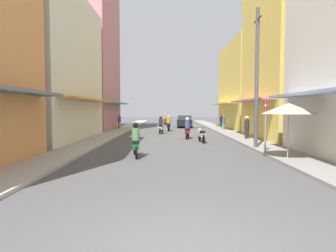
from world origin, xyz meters
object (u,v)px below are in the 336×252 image
object	(u,v)px
vendor_umbrella	(289,109)
motorbike_red	(188,129)
motorbike_black	(169,124)
motorbike_silver	(201,135)
pedestrian_midway	(247,126)
pedestrian_far	(223,123)
parked_car	(184,121)
motorbike_orange	(165,120)
pedestrian_foreground	(221,120)
motorbike_green	(135,141)
utility_pole	(257,78)
pedestrian_crossing	(119,122)
motorbike_white	(161,126)
street_sign_no_entry	(266,119)

from	to	relation	value
vendor_umbrella	motorbike_red	bearing A→B (deg)	111.41
motorbike_black	motorbike_silver	bearing A→B (deg)	-77.55
pedestrian_midway	pedestrian_far	size ratio (longest dim) A/B	1.09
parked_car	pedestrian_far	size ratio (longest dim) A/B	2.64
motorbike_black	pedestrian_far	bearing A→B (deg)	4.33
motorbike_black	motorbike_orange	world-z (taller)	same
pedestrian_midway	pedestrian_foreground	bearing A→B (deg)	87.68
motorbike_red	motorbike_silver	size ratio (longest dim) A/B	0.99
motorbike_green	pedestrian_midway	xyz separation A→B (m)	(6.98, 7.33, 0.26)
utility_pole	pedestrian_foreground	bearing A→B (deg)	85.81
motorbike_black	pedestrian_crossing	size ratio (longest dim) A/B	1.10
motorbike_orange	utility_pole	xyz separation A→B (m)	(5.26, -24.56, 3.12)
utility_pole	motorbike_orange	bearing A→B (deg)	102.09
motorbike_white	pedestrian_crossing	bearing A→B (deg)	129.90
motorbike_green	pedestrian_foreground	distance (m)	21.85
motorbike_white	motorbike_green	xyz separation A→B (m)	(-0.79, -12.75, 0.00)
motorbike_white	pedestrian_foreground	xyz separation A→B (m)	(6.72, 7.77, 0.23)
pedestrian_midway	utility_pole	bearing A→B (deg)	-99.27
street_sign_no_entry	utility_pole	bearing A→B (deg)	86.93
motorbike_silver	pedestrian_midway	bearing A→B (deg)	22.35
motorbike_red	motorbike_green	size ratio (longest dim) A/B	1.00
pedestrian_crossing	motorbike_orange	bearing A→B (deg)	61.18
pedestrian_far	motorbike_red	bearing A→B (deg)	-117.16
parked_car	motorbike_green	bearing A→B (deg)	-98.64
pedestrian_midway	pedestrian_far	xyz separation A→B (m)	(-0.00, 8.94, -0.18)
motorbike_white	parked_car	distance (m)	9.45
motorbike_white	pedestrian_far	size ratio (longest dim) A/B	1.14
motorbike_white	utility_pole	world-z (taller)	utility_pole
motorbike_black	motorbike_green	world-z (taller)	same
vendor_umbrella	motorbike_silver	bearing A→B (deg)	112.34
motorbike_green	vendor_umbrella	bearing A→B (deg)	-8.75
motorbike_green	utility_pole	xyz separation A→B (m)	(6.20, 2.53, 3.12)
motorbike_white	pedestrian_crossing	world-z (taller)	pedestrian_crossing
parked_car	motorbike_silver	bearing A→B (deg)	-88.86
pedestrian_midway	street_sign_no_entry	xyz separation A→B (m)	(-0.88, -6.66, 0.75)
pedestrian_far	motorbike_white	bearing A→B (deg)	-150.40
motorbike_black	parked_car	distance (m)	6.30
utility_pole	pedestrian_midway	bearing A→B (deg)	80.73
motorbike_red	motorbike_orange	size ratio (longest dim) A/B	1.00
vendor_umbrella	utility_pole	bearing A→B (deg)	94.92
motorbike_orange	pedestrian_midway	world-z (taller)	pedestrian_midway
parked_car	utility_pole	size ratio (longest dim) A/B	0.55
pedestrian_foreground	vendor_umbrella	xyz separation A→B (m)	(-1.02, -21.52, 1.26)
motorbike_white	motorbike_silver	world-z (taller)	motorbike_white
motorbike_white	pedestrian_crossing	size ratio (longest dim) A/B	1.09
pedestrian_foreground	parked_car	bearing A→B (deg)	162.23
motorbike_black	vendor_umbrella	bearing A→B (deg)	-73.34
pedestrian_foreground	vendor_umbrella	size ratio (longest dim) A/B	0.68
motorbike_black	street_sign_no_entry	world-z (taller)	street_sign_no_entry
motorbike_orange	parked_car	world-z (taller)	motorbike_orange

